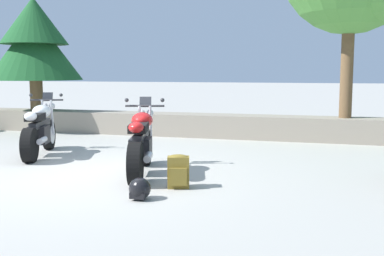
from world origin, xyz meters
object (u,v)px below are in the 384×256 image
(rider_helmet, at_px, (140,189))
(motorcycle_white_near_left, at_px, (40,130))
(motorcycle_red_centre, at_px, (141,143))
(rider_backpack, at_px, (178,171))
(pine_tree_far_left, at_px, (34,41))

(rider_helmet, bearing_deg, motorcycle_white_near_left, 141.54)
(motorcycle_red_centre, height_order, rider_backpack, motorcycle_red_centre)
(motorcycle_white_near_left, height_order, pine_tree_far_left, pine_tree_far_left)
(motorcycle_red_centre, height_order, rider_helmet, motorcycle_red_centre)
(rider_backpack, height_order, rider_helmet, rider_backpack)
(motorcycle_white_near_left, relative_size, rider_helmet, 7.12)
(pine_tree_far_left, bearing_deg, motorcycle_white_near_left, -55.10)
(motorcycle_red_centre, bearing_deg, rider_backpack, -40.29)
(motorcycle_red_centre, bearing_deg, rider_helmet, -68.84)
(rider_helmet, distance_m, pine_tree_far_left, 8.20)
(motorcycle_white_near_left, height_order, rider_helmet, motorcycle_white_near_left)
(rider_helmet, bearing_deg, motorcycle_red_centre, 111.16)
(pine_tree_far_left, bearing_deg, rider_helmet, -46.97)
(motorcycle_red_centre, relative_size, rider_backpack, 4.31)
(rider_backpack, xyz_separation_m, pine_tree_far_left, (-5.66, 5.05, 2.18))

